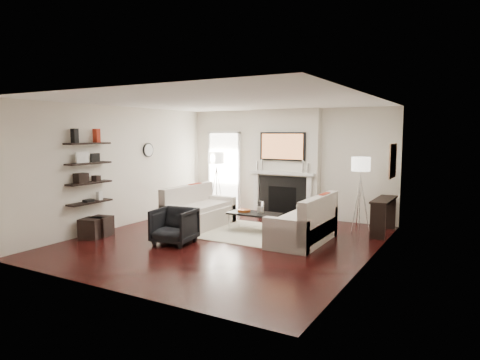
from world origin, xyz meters
The scene contains 71 objects.
room_envelope centered at (0.00, 0.00, 1.35)m, with size 6.00×6.00×6.00m.
chimney_breast centered at (0.00, 2.88, 1.35)m, with size 1.80×0.25×2.70m, color silver.
fireplace_surround centered at (0.00, 2.74, 0.52)m, with size 1.30×0.02×1.04m, color black.
firebox centered at (0.00, 2.73, 0.45)m, with size 0.75×0.02×0.65m, color black.
mantel_pilaster_l centered at (-0.72, 2.71, 0.55)m, with size 0.12×0.08×1.10m, color white.
mantel_pilaster_r centered at (0.72, 2.71, 0.55)m, with size 0.12×0.08×1.10m, color white.
mantel_shelf centered at (0.00, 2.69, 1.12)m, with size 1.70×0.18×0.07m, color white.
tv_body centered at (0.00, 2.71, 1.78)m, with size 1.20×0.06×0.70m, color black.
tv_screen centered at (0.00, 2.68, 1.78)m, with size 1.10×0.01×0.62m, color #BF723F.
candlestick_l_tall centered at (-0.55, 2.70, 1.30)m, with size 0.04×0.04×0.30m, color silver.
candlestick_l_short centered at (-0.68, 2.70, 1.27)m, with size 0.04×0.04×0.24m, color silver.
candlestick_r_tall centered at (0.55, 2.70, 1.30)m, with size 0.04×0.04×0.30m, color silver.
candlestick_r_short centered at (0.68, 2.70, 1.27)m, with size 0.04×0.04×0.24m, color silver.
hallway_panel centered at (-1.85, 2.98, 1.05)m, with size 0.90×0.02×2.10m, color white.
door_trim_l centered at (-2.33, 2.96, 1.05)m, with size 0.06×0.06×2.16m, color white.
door_trim_r centered at (-1.37, 2.96, 1.05)m, with size 0.06×0.06×2.16m, color white.
door_trim_top centered at (-1.85, 2.96, 2.13)m, with size 1.02×0.06×0.06m, color white.
rug centered at (-0.17, 0.87, 0.01)m, with size 2.60×2.00×0.01m, color beige.
loveseat_left_base centered at (-1.15, 0.79, 0.21)m, with size 0.85×1.80×0.42m, color beige.
loveseat_left_back centered at (-1.48, 0.79, 0.53)m, with size 0.18×1.80×0.80m, color beige.
loveseat_left_arm_n centered at (-1.15, -0.02, 0.30)m, with size 0.85×0.18×0.60m, color beige.
loveseat_left_arm_s centered at (-1.15, 1.60, 0.30)m, with size 0.85×0.18×0.60m, color beige.
loveseat_left_cushion centered at (-1.10, 0.79, 0.47)m, with size 0.63×1.44×0.10m, color beige.
pillow_left_orange centered at (-1.48, 1.09, 0.73)m, with size 0.10×0.42×0.42m, color #A12713.
pillow_left_charcoal centered at (-1.48, 0.49, 0.72)m, with size 0.10×0.40×0.40m, color black.
loveseat_right_base centered at (1.34, 0.70, 0.21)m, with size 0.85×1.80×0.42m, color beige.
loveseat_right_back centered at (1.67, 0.70, 0.53)m, with size 0.18×1.80×0.80m, color beige.
loveseat_right_arm_n centered at (1.34, -0.11, 0.30)m, with size 0.85×0.18×0.60m, color beige.
loveseat_right_arm_s centered at (1.34, 1.51, 0.30)m, with size 0.85×0.18×0.60m, color beige.
loveseat_right_cushion centered at (1.29, 0.70, 0.47)m, with size 0.63×1.44×0.10m, color beige.
pillow_right_orange centered at (1.67, 1.00, 0.73)m, with size 0.10×0.42×0.42m, color #A12713.
pillow_right_charcoal centered at (1.67, 0.40, 0.72)m, with size 0.10×0.40×0.40m, color black.
coffee_table centered at (0.14, 0.97, 0.40)m, with size 1.10×0.55×0.04m, color black.
coffee_leg_nw centered at (-0.36, 0.75, 0.19)m, with size 0.02×0.02×0.38m, color silver.
coffee_leg_ne centered at (0.64, 0.75, 0.19)m, with size 0.02×0.02×0.38m, color silver.
coffee_leg_sw centered at (-0.36, 1.19, 0.19)m, with size 0.02×0.02×0.38m, color silver.
coffee_leg_se centered at (0.64, 1.19, 0.19)m, with size 0.02×0.02×0.38m, color silver.
hurricane_glass centered at (0.29, 0.97, 0.56)m, with size 0.14×0.14×0.25m, color white.
hurricane_candle centered at (0.29, 0.97, 0.50)m, with size 0.09×0.09×0.14m, color white.
copper_bowl centered at (-0.11, 0.97, 0.45)m, with size 0.28×0.28×0.05m, color #A64A1B.
armchair centered at (-0.75, -0.62, 0.37)m, with size 0.73×0.68×0.75m, color black.
lamp_left_post centered at (-1.85, 2.58, 0.60)m, with size 0.02×0.02×1.20m, color silver.
lamp_left_shade centered at (-1.85, 2.58, 1.45)m, with size 0.40×0.40×0.30m, color white.
lamp_left_leg_a centered at (-1.74, 2.58, 0.60)m, with size 0.02×0.02×1.25m, color silver.
lamp_left_leg_b centered at (-1.91, 2.67, 0.60)m, with size 0.02×0.02×1.25m, color silver.
lamp_left_leg_c centered at (-1.91, 2.48, 0.60)m, with size 0.02×0.02×1.25m, color silver.
lamp_right_post centered at (2.05, 2.23, 0.60)m, with size 0.02×0.02×1.20m, color silver.
lamp_right_shade centered at (2.05, 2.23, 1.45)m, with size 0.40×0.40×0.30m, color white.
lamp_right_leg_a centered at (2.16, 2.23, 0.60)m, with size 0.02×0.02×1.25m, color silver.
lamp_right_leg_b centered at (2.00, 2.33, 0.60)m, with size 0.02×0.02×1.25m, color silver.
lamp_right_leg_c centered at (1.99, 2.14, 0.60)m, with size 0.02×0.02×1.25m, color silver.
console_top centered at (2.57, 2.16, 0.73)m, with size 0.35×1.20×0.04m, color black.
console_leg_n centered at (2.57, 1.61, 0.35)m, with size 0.30×0.04×0.71m, color black.
console_leg_s centered at (2.57, 2.71, 0.35)m, with size 0.30×0.04×0.71m, color black.
wall_art centered at (2.73, 2.05, 1.55)m, with size 0.03×0.70×0.70m, color tan.
shelf_bottom centered at (-2.62, -1.00, 0.70)m, with size 0.25×1.00×0.04m, color black.
shelf_lower centered at (-2.62, -1.00, 1.10)m, with size 0.25×1.00×0.04m, color black.
shelf_upper centered at (-2.62, -1.00, 1.50)m, with size 0.25×1.00×0.04m, color black.
shelf_top centered at (-2.62, -1.00, 1.90)m, with size 0.25×1.00×0.04m, color black.
decor_magfile_a centered at (-2.62, -1.31, 2.06)m, with size 0.12×0.10×0.28m, color black.
decor_magfile_b centered at (-2.62, -0.77, 2.06)m, with size 0.12×0.10×0.28m, color #A12713.
decor_frame_a centered at (-2.62, -1.15, 1.63)m, with size 0.04×0.30×0.22m, color white.
decor_frame_b centered at (-2.62, -0.83, 1.61)m, with size 0.04×0.22×0.18m, color black.
decor_wine_rack centered at (-2.62, -1.20, 1.22)m, with size 0.18×0.25×0.20m, color black.
decor_box_small centered at (-2.62, -0.82, 1.18)m, with size 0.15×0.12×0.12m, color black.
decor_books centered at (-2.62, -1.04, 0.74)m, with size 0.14×0.20×0.05m, color black.
decor_box_tall centered at (-2.62, -0.75, 0.81)m, with size 0.10×0.10×0.18m, color white.
clock_rim centered at (-2.73, 0.90, 1.70)m, with size 0.34×0.34×0.04m, color black.
clock_face centered at (-2.71, 0.90, 1.70)m, with size 0.29×0.29×0.01m, color white.
ottoman_near centered at (-2.47, -0.88, 0.20)m, with size 0.40×0.40×0.40m, color black.
ottoman_far centered at (-2.47, -1.11, 0.20)m, with size 0.40×0.40×0.40m, color black.
Camera 1 is at (4.32, -6.98, 2.12)m, focal length 32.00 mm.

